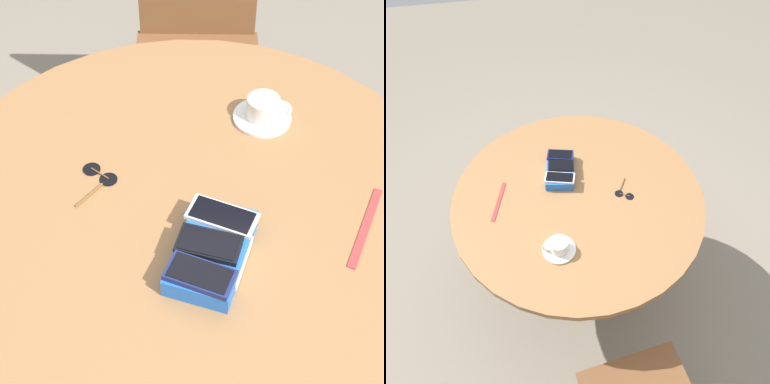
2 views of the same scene
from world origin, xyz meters
The scene contains 10 objects.
ground_plane centered at (0.00, 0.00, 0.00)m, with size 8.00×8.00×0.00m, color gray.
round_table centered at (0.00, 0.00, 0.66)m, with size 1.11×1.11×0.78m.
phone_box centered at (-0.14, -0.06, 0.80)m, with size 0.23×0.16×0.04m.
phone_navy centered at (-0.22, -0.04, 0.82)m, with size 0.09×0.13×0.01m.
phone_black centered at (-0.15, -0.05, 0.82)m, with size 0.08×0.13×0.01m.
phone_white centered at (-0.08, -0.07, 0.82)m, with size 0.10×0.14×0.01m.
saucer centered at (0.26, -0.13, 0.78)m, with size 0.13×0.13×0.01m, color silver.
coffee_cup centered at (0.26, -0.13, 0.81)m, with size 0.07×0.10×0.05m.
lanyard_strap centered at (-0.03, -0.35, 0.78)m, with size 0.22×0.02×0.00m, color red.
sunglasses centered at (0.03, 0.20, 0.78)m, with size 0.13×0.08×0.01m.
Camera 2 is at (1.03, -0.21, 2.05)m, focal length 35.00 mm.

